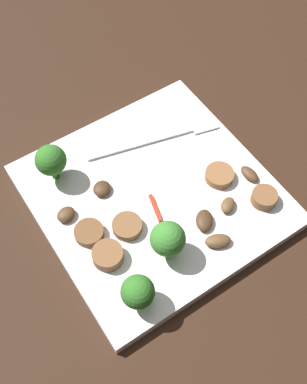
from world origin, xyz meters
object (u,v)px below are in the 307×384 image
at_px(mushroom_3, 228,205).
at_px(mushroom_0, 218,241).
at_px(sausage_slice_2, 264,198).
at_px(plate, 153,195).
at_px(sausage_slice_3, 219,175).
at_px(sausage_slice_4, 127,226).
at_px(fork, 164,138).
at_px(mushroom_4, 66,214).
at_px(broccoli_floret_2, 138,292).
at_px(broccoli_floret_1, 51,161).
at_px(mushroom_2, 102,189).
at_px(pepper_strip_0, 155,208).
at_px(broccoli_floret_0, 168,239).
at_px(mushroom_1, 250,174).
at_px(sausage_slice_1, 108,255).
at_px(sausage_slice_0, 89,233).
at_px(mushroom_5, 204,220).

bearing_deg(mushroom_3, mushroom_0, -141.56).
bearing_deg(sausage_slice_2, plate, 141.13).
xyz_separation_m(sausage_slice_3, sausage_slice_4, (-0.13, 0.00, -0.00)).
relative_size(fork, mushroom_4, 7.73).
relative_size(broccoli_floret_2, mushroom_0, 1.57).
xyz_separation_m(sausage_slice_3, mushroom_0, (-0.06, -0.07, 0.00)).
bearing_deg(plate, broccoli_floret_1, 135.86).
bearing_deg(mushroom_2, pepper_strip_0, -55.13).
bearing_deg(broccoli_floret_0, mushroom_1, 11.34).
relative_size(mushroom_3, mushroom_4, 1.01).
distance_m(fork, sausage_slice_1, 0.18).
height_order(sausage_slice_0, mushroom_5, same).
xyz_separation_m(plate, fork, (0.06, 0.06, 0.01)).
bearing_deg(mushroom_1, sausage_slice_2, -103.17).
bearing_deg(plate, mushroom_2, 144.79).
bearing_deg(broccoli_floret_2, plate, 49.77).
bearing_deg(sausage_slice_4, mushroom_1, -7.40).
distance_m(sausage_slice_0, sausage_slice_4, 0.04).
height_order(plate, sausage_slice_0, sausage_slice_0).
relative_size(plate, sausage_slice_3, 7.64).
bearing_deg(fork, mushroom_4, -154.30).
xyz_separation_m(plate, mushroom_0, (0.02, -0.10, 0.01)).
bearing_deg(sausage_slice_0, pepper_strip_0, -9.08).
bearing_deg(mushroom_4, sausage_slice_2, -28.16).
relative_size(broccoli_floret_2, pepper_strip_0, 1.27).
height_order(sausage_slice_1, pepper_strip_0, sausage_slice_1).
relative_size(sausage_slice_1, sausage_slice_2, 1.14).
height_order(mushroom_0, mushroom_3, mushroom_0).
xyz_separation_m(broccoli_floret_0, mushroom_1, (0.14, 0.03, -0.03)).
xyz_separation_m(fork, broccoli_floret_2, (-0.15, -0.17, 0.03)).
distance_m(sausage_slice_0, mushroom_1, 0.21).
relative_size(sausage_slice_0, mushroom_4, 1.50).
height_order(sausage_slice_1, mushroom_2, sausage_slice_1).
relative_size(sausage_slice_3, mushroom_5, 1.22).
bearing_deg(plate, sausage_slice_1, -153.78).
bearing_deg(sausage_slice_4, mushroom_2, 88.34).
bearing_deg(mushroom_4, mushroom_2, 8.63).
bearing_deg(sausage_slice_3, mushroom_1, -29.53).
relative_size(sausage_slice_2, sausage_slice_3, 0.87).
distance_m(plate, fork, 0.09).
distance_m(mushroom_4, pepper_strip_0, 0.11).
bearing_deg(sausage_slice_4, fork, 38.12).
xyz_separation_m(plate, sausage_slice_1, (-0.09, -0.05, 0.02)).
relative_size(broccoli_floret_2, sausage_slice_2, 1.53).
height_order(plate, mushroom_5, mushroom_5).
relative_size(sausage_slice_3, mushroom_2, 1.54).
relative_size(broccoli_floret_2, sausage_slice_1, 1.35).
bearing_deg(mushroom_3, sausage_slice_4, 159.86).
distance_m(sausage_slice_1, mushroom_0, 0.13).
height_order(plate, pepper_strip_0, pepper_strip_0).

